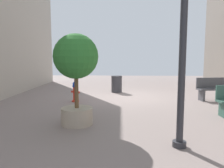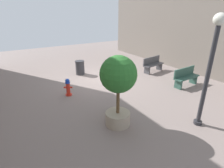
# 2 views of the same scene
# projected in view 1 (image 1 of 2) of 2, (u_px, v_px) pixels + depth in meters

# --- Properties ---
(ground_plane) EXTENTS (23.40, 23.40, 0.00)m
(ground_plane) POSITION_uv_depth(u_px,v_px,m) (131.00, 97.00, 10.52)
(ground_plane) COLOR gray
(fire_hydrant) EXTENTS (0.38, 0.36, 0.83)m
(fire_hydrant) POSITION_uv_depth(u_px,v_px,m) (75.00, 92.00, 9.36)
(fire_hydrant) COLOR red
(fire_hydrant) RESTS_ON ground_plane
(bench_near) EXTENTS (1.65, 0.69, 0.95)m
(bench_near) POSITION_uv_depth(u_px,v_px,m) (216.00, 89.00, 9.67)
(bench_near) COLOR #4C4C51
(bench_near) RESTS_ON ground_plane
(planter_tree) EXTENTS (1.19, 1.19, 2.44)m
(planter_tree) POSITION_uv_depth(u_px,v_px,m) (76.00, 67.00, 6.07)
(planter_tree) COLOR tan
(planter_tree) RESTS_ON ground_plane
(street_lamp) EXTENTS (0.36, 0.36, 3.64)m
(street_lamp) POSITION_uv_depth(u_px,v_px,m) (183.00, 34.00, 4.43)
(street_lamp) COLOR #2D2D33
(street_lamp) RESTS_ON ground_plane
(trash_bin) EXTENTS (0.57, 0.57, 0.85)m
(trash_bin) POSITION_uv_depth(u_px,v_px,m) (117.00, 84.00, 11.81)
(trash_bin) COLOR #38383D
(trash_bin) RESTS_ON ground_plane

